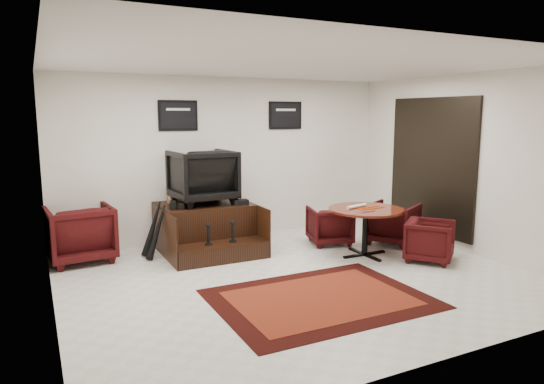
# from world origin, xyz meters

# --- Properties ---
(ground) EXTENTS (6.00, 6.00, 0.00)m
(ground) POSITION_xyz_m (0.00, 0.00, 0.00)
(ground) COLOR silver
(ground) RESTS_ON ground
(room_shell) EXTENTS (6.02, 5.02, 2.81)m
(room_shell) POSITION_xyz_m (0.41, 0.12, 1.79)
(room_shell) COLOR white
(room_shell) RESTS_ON ground
(area_rug) EXTENTS (2.48, 1.86, 0.01)m
(area_rug) POSITION_xyz_m (-0.15, -0.78, 0.01)
(area_rug) COLOR black
(area_rug) RESTS_ON ground
(shine_podium) EXTENTS (1.45, 1.50, 0.75)m
(shine_podium) POSITION_xyz_m (-0.67, 1.83, 0.35)
(shine_podium) COLOR black
(shine_podium) RESTS_ON ground
(shine_chair) EXTENTS (0.97, 0.92, 0.96)m
(shine_chair) POSITION_xyz_m (-0.67, 1.98, 1.23)
(shine_chair) COLOR black
(shine_chair) RESTS_ON shine_podium
(shoes_pair) EXTENTS (0.28, 0.31, 0.10)m
(shoes_pair) POSITION_xyz_m (-1.17, 1.74, 0.80)
(shoes_pair) COLOR black
(shoes_pair) RESTS_ON shine_podium
(polish_kit) EXTENTS (0.25, 0.19, 0.08)m
(polish_kit) POSITION_xyz_m (-0.18, 1.58, 0.79)
(polish_kit) COLOR black
(polish_kit) RESTS_ON shine_podium
(umbrella_black) EXTENTS (0.32, 0.12, 0.85)m
(umbrella_black) POSITION_xyz_m (-1.50, 1.68, 0.43)
(umbrella_black) COLOR black
(umbrella_black) RESTS_ON ground
(umbrella_hooked) EXTENTS (0.33, 0.12, 0.88)m
(umbrella_hooked) POSITION_xyz_m (-1.52, 1.90, 0.44)
(umbrella_hooked) COLOR black
(umbrella_hooked) RESTS_ON ground
(armchair_side) EXTENTS (0.98, 0.92, 0.93)m
(armchair_side) POSITION_xyz_m (-2.54, 2.10, 0.47)
(armchair_side) COLOR black
(armchair_side) RESTS_ON ground
(meeting_table) EXTENTS (1.14, 1.14, 0.74)m
(meeting_table) POSITION_xyz_m (1.43, 0.45, 0.65)
(meeting_table) COLOR #411609
(meeting_table) RESTS_ON ground
(table_chair_back) EXTENTS (0.82, 0.80, 0.69)m
(table_chair_back) POSITION_xyz_m (1.32, 1.29, 0.35)
(table_chair_back) COLOR black
(table_chair_back) RESTS_ON ground
(table_chair_window) EXTENTS (0.97, 0.99, 0.77)m
(table_chair_window) POSITION_xyz_m (2.30, 0.83, 0.38)
(table_chair_window) COLOR black
(table_chair_window) RESTS_ON ground
(table_chair_corner) EXTENTS (0.90, 0.89, 0.68)m
(table_chair_corner) POSITION_xyz_m (2.11, -0.21, 0.34)
(table_chair_corner) COLOR black
(table_chair_corner) RESTS_ON ground
(paper_roll) EXTENTS (0.42, 0.16, 0.05)m
(paper_roll) POSITION_xyz_m (1.33, 0.55, 0.77)
(paper_roll) COLOR silver
(paper_roll) RESTS_ON meeting_table
(table_clutter) EXTENTS (0.57, 0.34, 0.01)m
(table_clutter) POSITION_xyz_m (1.48, 0.41, 0.75)
(table_clutter) COLOR #E5570C
(table_clutter) RESTS_ON meeting_table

